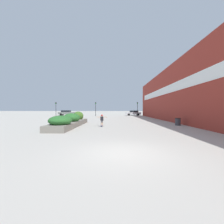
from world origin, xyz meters
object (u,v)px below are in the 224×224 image
object	(u,v)px
car_leftmost	(66,113)
traffic_light_left	(96,107)
traffic_light_far_left	(56,107)
skateboarder	(102,119)
skateboard	(102,126)
traffic_light_right	(137,107)
car_center_left	(133,113)
car_center_right	(166,113)
trash_bin	(178,122)

from	to	relation	value
car_leftmost	traffic_light_left	world-z (taller)	traffic_light_left
car_leftmost	traffic_light_far_left	distance (m)	5.60
skateboarder	traffic_light_left	world-z (taller)	traffic_light_left
skateboard	traffic_light_right	bearing A→B (deg)	76.45
car_leftmost	traffic_light_far_left	size ratio (longest dim) A/B	1.28
traffic_light_right	traffic_light_far_left	size ratio (longest dim) A/B	1.02
skateboard	car_leftmost	bearing A→B (deg)	117.99
car_center_left	car_center_right	distance (m)	10.12
traffic_light_left	traffic_light_far_left	bearing A→B (deg)	-176.12
traffic_light_left	traffic_light_right	xyz separation A→B (m)	(11.44, 0.20, 0.01)
skateboard	skateboarder	bearing A→B (deg)	0.00
skateboard	car_leftmost	xyz separation A→B (m)	(-13.27, 29.15, 0.75)
traffic_light_left	traffic_light_far_left	world-z (taller)	traffic_light_left
car_center_right	traffic_light_right	xyz separation A→B (m)	(-9.46, -4.85, 1.76)
car_leftmost	trash_bin	bearing A→B (deg)	38.30
skateboard	car_leftmost	distance (m)	32.03
skateboarder	car_center_right	world-z (taller)	car_center_right
skateboard	traffic_light_far_left	distance (m)	28.07
skateboarder	car_center_left	bearing A→B (deg)	79.78
car_leftmost	car_center_right	size ratio (longest dim) A/B	1.21
car_leftmost	traffic_light_right	world-z (taller)	traffic_light_right
trash_bin	traffic_light_left	size ratio (longest dim) A/B	0.23
traffic_light_right	traffic_light_far_left	bearing A→B (deg)	-177.60
car_center_right	traffic_light_far_left	xyz separation A→B (m)	(-31.55, -5.78, 1.72)
skateboarder	traffic_light_left	bearing A→B (deg)	102.28
traffic_light_left	traffic_light_far_left	size ratio (longest dim) A/B	1.01
skateboarder	traffic_light_right	xyz separation A→B (m)	(7.64, 24.87, 1.73)
skateboard	trash_bin	size ratio (longest dim) A/B	0.91
skateboarder	traffic_light_right	bearing A→B (deg)	76.45
skateboard	car_center_left	distance (m)	29.61
trash_bin	car_leftmost	bearing A→B (deg)	128.30
car_center_left	skateboard	bearing A→B (deg)	166.26
trash_bin	traffic_light_left	world-z (taller)	traffic_light_left
car_center_left	traffic_light_far_left	bearing A→B (deg)	102.62
car_center_right	traffic_light_right	distance (m)	10.78
car_center_left	traffic_light_far_left	size ratio (longest dim) A/B	1.19
skateboard	skateboarder	distance (m)	0.76
car_leftmost	car_center_right	distance (m)	30.37
skateboarder	trash_bin	bearing A→B (deg)	12.19
car_center_right	traffic_light_left	xyz separation A→B (m)	(-20.90, -5.06, 1.74)
traffic_light_far_left	traffic_light_right	bearing A→B (deg)	2.40
traffic_light_left	skateboard	bearing A→B (deg)	-81.24
skateboarder	traffic_light_far_left	xyz separation A→B (m)	(-14.45, 23.94, 1.69)
skateboarder	car_center_left	size ratio (longest dim) A/B	0.27
skateboard	trash_bin	xyz separation A→B (m)	(8.71, 1.33, 0.35)
traffic_light_left	traffic_light_right	size ratio (longest dim) A/B	0.99
car_leftmost	traffic_light_left	xyz separation A→B (m)	(9.46, -4.48, 1.73)
skateboard	traffic_light_right	world-z (taller)	traffic_light_right
traffic_light_right	traffic_light_far_left	xyz separation A→B (m)	(-22.08, -0.92, -0.03)
skateboarder	traffic_light_right	world-z (taller)	traffic_light_right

